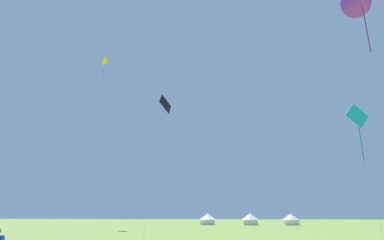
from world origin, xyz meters
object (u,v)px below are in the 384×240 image
Objects in this scene: kite_black_diamond at (165,105)px; festival_tent_right at (208,219)px; festival_tent_left at (291,219)px; kite_yellow_parafoil at (105,61)px; kite_cyan_diamond at (357,118)px; festival_tent_center at (250,219)px.

kite_black_diamond reaches higher than festival_tent_right.
kite_yellow_parafoil is at bearing -160.90° from festival_tent_left.
festival_tent_left is (41.30, 14.30, -35.06)m from kite_yellow_parafoil.
kite_black_diamond reaches higher than kite_cyan_diamond.
kite_black_diamond is 51.20m from festival_tent_center.
kite_yellow_parafoil is at bearing -156.06° from festival_tent_center.
kite_black_diamond is 3.56× the size of festival_tent_left.
kite_cyan_diamond is 3.36× the size of festival_tent_left.
kite_yellow_parafoil is 9.41× the size of festival_tent_center.
festival_tent_right is (0.00, 49.00, -11.09)m from kite_black_diamond.
kite_yellow_parafoil is 9.68× the size of festival_tent_left.
festival_tent_right is 1.00× the size of festival_tent_center.
festival_tent_right is 9.85m from festival_tent_center.
kite_black_diamond is 50.24m from festival_tent_right.
kite_cyan_diamond is 48.01m from festival_tent_center.
kite_yellow_parafoil is at bearing 122.80° from kite_black_diamond.
festival_tent_center reaches higher than festival_tent_left.
festival_tent_right is at bearing 90.00° from kite_black_diamond.
kite_yellow_parafoil reaches higher than kite_cyan_diamond.
kite_cyan_diamond is 3.26× the size of festival_tent_center.
kite_yellow_parafoil is 49.69m from festival_tent_center.
festival_tent_left is (18.93, 49.00, -11.13)m from kite_black_diamond.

